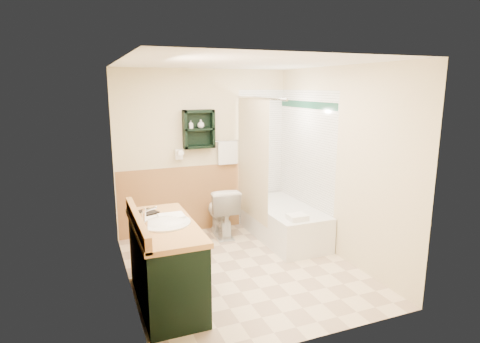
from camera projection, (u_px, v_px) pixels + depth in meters
name	position (u px, v px, depth m)	size (l,w,h in m)	color
floor	(242.00, 269.00, 4.83)	(3.00, 3.00, 0.00)	beige
back_wall	(204.00, 152.00, 5.96)	(2.60, 0.04, 2.40)	#FFF4C7
left_wall	(123.00, 181.00, 4.10)	(0.04, 3.00, 2.40)	#FFF4C7
right_wall	(339.00, 163.00, 5.06)	(0.04, 3.00, 2.40)	#FFF4C7
ceiling	(242.00, 61.00, 4.32)	(2.60, 3.00, 0.04)	white
wainscot_left	(130.00, 245.00, 4.26)	(2.98, 2.98, 1.00)	#C17E4E
wainscot_back	(205.00, 198.00, 6.07)	(2.58, 2.58, 1.00)	#C17E4E
mirror_frame	(134.00, 161.00, 3.55)	(1.30, 1.30, 1.00)	brown
mirror_glass	(134.00, 161.00, 3.56)	(1.20, 1.20, 0.90)	white
tile_right	(305.00, 165.00, 5.76)	(1.50, 1.50, 2.10)	white
tile_back	(267.00, 158.00, 6.32)	(0.95, 0.95, 2.10)	white
tile_accent	(306.00, 105.00, 5.58)	(1.50, 1.50, 0.10)	#12402E
wall_shelf	(199.00, 129.00, 5.74)	(0.45, 0.15, 0.55)	black
hair_dryer	(179.00, 154.00, 5.73)	(0.10, 0.24, 0.18)	white
towel_bar	(227.00, 141.00, 5.99)	(0.40, 0.06, 0.40)	white
curtain_rod	(258.00, 98.00, 5.29)	(0.03, 0.03, 1.60)	silver
shower_curtain	(252.00, 159.00, 5.62)	(1.05, 1.05, 1.70)	beige
vanity	(166.00, 263.00, 4.01)	(0.59, 1.32, 0.84)	black
bathtub	(284.00, 222.00, 5.74)	(0.72, 1.50, 0.48)	white
toilet	(221.00, 211.00, 5.86)	(0.41, 0.73, 0.72)	white
counter_towel	(171.00, 217.00, 4.06)	(0.25, 0.20, 0.04)	white
vanity_book	(141.00, 205.00, 4.17)	(0.16, 0.02, 0.21)	black
tub_towel	(297.00, 217.00, 5.11)	(0.24, 0.20, 0.07)	white
soap_bottle_a	(191.00, 127.00, 5.69)	(0.05, 0.11, 0.05)	white
soap_bottle_b	(201.00, 125.00, 5.74)	(0.10, 0.12, 0.10)	white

